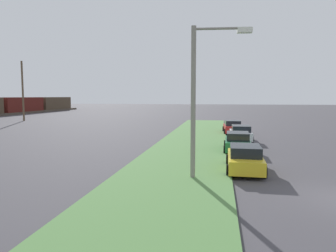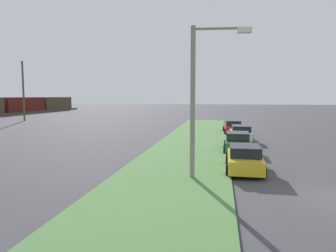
% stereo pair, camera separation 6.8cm
% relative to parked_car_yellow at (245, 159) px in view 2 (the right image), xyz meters
% --- Properties ---
extents(grass_median, '(60.00, 6.00, 0.12)m').
position_rel_parked_car_yellow_xyz_m(grass_median, '(5.53, 3.76, -0.66)').
color(grass_median, '#517F42').
rests_on(grass_median, ground).
extents(parked_car_yellow, '(4.33, 2.07, 1.47)m').
position_rel_parked_car_yellow_xyz_m(parked_car_yellow, '(0.00, 0.00, 0.00)').
color(parked_car_yellow, gold).
rests_on(parked_car_yellow, ground).
extents(parked_car_green, '(4.34, 2.10, 1.47)m').
position_rel_parked_car_yellow_xyz_m(parked_car_green, '(6.36, 0.06, 0.00)').
color(parked_car_green, '#1E6B38').
rests_on(parked_car_green, ground).
extents(parked_car_white, '(4.34, 2.09, 1.47)m').
position_rel_parked_car_yellow_xyz_m(parked_car_white, '(12.05, -0.53, 0.00)').
color(parked_car_white, silver).
rests_on(parked_car_white, ground).
extents(parked_car_red, '(4.38, 2.17, 1.47)m').
position_rel_parked_car_yellow_xyz_m(parked_car_red, '(18.08, -0.01, 0.00)').
color(parked_car_red, red).
rests_on(parked_car_red, ground).
extents(streetlight, '(0.50, 2.88, 7.50)m').
position_rel_parked_car_yellow_xyz_m(streetlight, '(-2.09, 2.34, 3.67)').
color(streetlight, gray).
rests_on(streetlight, ground).
extents(distant_utility_pole, '(0.30, 0.30, 10.00)m').
position_rel_parked_car_yellow_xyz_m(distant_utility_pole, '(30.74, 34.14, 4.28)').
color(distant_utility_pole, brown).
rests_on(distant_utility_pole, ground).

